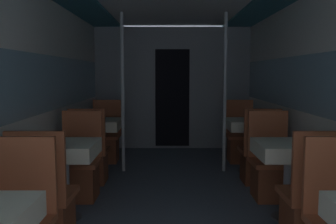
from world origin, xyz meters
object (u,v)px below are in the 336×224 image
chair_left_near_2 (91,161)px  chair_right_near_2 (259,161)px  dining_table_left_1 (65,153)px  support_pole_right_2 (226,93)px  chair_right_far_2 (241,144)px  support_pole_left_2 (123,93)px  chair_right_far_1 (272,173)px  chair_left_far_2 (106,144)px  chair_left_near_1 (46,212)px  chair_left_far_1 (80,173)px  dining_table_right_1 (290,153)px  chair_right_near_1 (312,212)px  dining_table_left_2 (99,127)px  dining_table_right_2 (250,127)px

chair_left_near_2 → chair_right_near_2: 2.17m
dining_table_left_1 → support_pole_right_2: support_pole_right_2 is taller
chair_left_near_2 → chair_right_near_2: same height
dining_table_left_1 → chair_right_far_2: chair_right_far_2 is taller
support_pole_left_2 → support_pole_right_2: size_ratio=1.00×
chair_right_near_2 → chair_right_far_1: bearing=-90.0°
chair_left_far_2 → chair_right_far_2: 2.17m
chair_left_near_1 → support_pole_right_2: bearing=52.7°
dining_table_left_1 → support_pole_right_2: (1.82, 1.80, 0.49)m
chair_left_far_2 → support_pole_right_2: 2.09m
dining_table_left_1 → chair_left_far_1: size_ratio=0.77×
chair_right_near_2 → support_pole_right_2: support_pole_right_2 is taller
support_pole_left_2 → dining_table_right_1: support_pole_left_2 is taller
chair_right_near_1 → support_pole_right_2: size_ratio=0.43×
chair_left_far_1 → chair_left_near_2: bearing=-90.0°
dining_table_left_1 → chair_right_far_1: bearing=15.4°
dining_table_right_1 → chair_right_far_1: chair_right_far_1 is taller
chair_right_near_2 → support_pole_right_2: bearing=120.7°
dining_table_right_1 → chair_left_near_2: bearing=151.1°
chair_left_far_1 → dining_table_right_1: (2.17, -0.60, 0.36)m
dining_table_right_1 → chair_right_near_2: size_ratio=0.77×
dining_table_left_1 → dining_table_left_2: same height
support_pole_left_2 → support_pole_right_2: 1.46m
chair_right_near_1 → chair_right_far_1: size_ratio=1.00×
chair_right_near_2 → dining_table_left_2: bearing=164.6°
dining_table_left_1 → chair_left_far_2: size_ratio=0.77×
chair_left_far_2 → chair_right_far_2: size_ratio=1.00×
chair_right_far_2 → chair_left_far_1: bearing=39.5°
dining_table_right_2 → chair_right_far_2: bearing=90.0°
dining_table_left_1 → chair_right_near_1: 2.28m
chair_right_far_1 → dining_table_left_2: bearing=-28.9°
chair_left_near_1 → dining_table_right_2: (2.17, 2.39, 0.36)m
chair_left_near_2 → dining_table_left_2: bearing=90.0°
chair_left_far_1 → chair_left_near_2: (0.00, 0.60, 0.00)m
chair_left_far_1 → support_pole_right_2: size_ratio=0.43×
dining_table_left_2 → dining_table_right_2: same height
dining_table_right_1 → dining_table_right_2: (0.00, 1.80, 0.00)m
chair_left_near_1 → chair_right_far_2: size_ratio=1.00×
chair_right_far_1 → chair_right_far_2: 1.80m
chair_left_far_2 → support_pole_right_2: (1.82, -0.60, 0.85)m
dining_table_right_1 → chair_right_near_1: chair_right_near_1 is taller
chair_left_far_1 → dining_table_left_2: bearing=-90.0°
support_pole_left_2 → support_pole_right_2: bearing=0.0°
chair_right_near_2 → chair_right_far_2: size_ratio=1.00×
chair_left_far_1 → chair_left_near_2: size_ratio=1.00×
dining_table_left_2 → chair_right_far_2: 2.28m
chair_left_near_1 → dining_table_right_1: (2.17, 0.60, 0.36)m
support_pole_right_2 → dining_table_right_1: bearing=-78.8°
chair_right_far_1 → chair_right_near_2: (0.00, 0.60, 0.00)m
chair_left_near_1 → chair_right_near_2: (2.17, 1.80, 0.00)m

